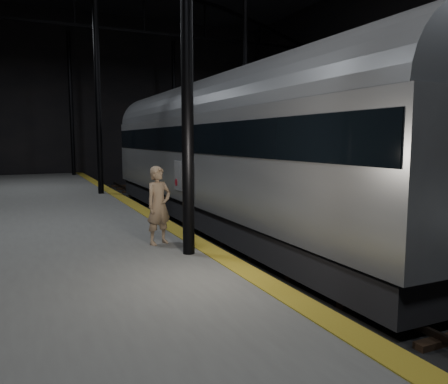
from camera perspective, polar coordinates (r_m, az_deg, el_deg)
ground at (r=15.16m, az=3.80°, el=-6.59°), size 44.00×44.00×0.00m
platform_left at (r=13.31m, az=-26.12°, el=-6.98°), size 9.00×43.80×1.00m
platform_right at (r=19.71m, az=23.38°, el=-2.53°), size 9.00×43.80×1.00m
tactile_strip at (r=13.73m, az=-8.20°, el=-3.78°), size 0.50×43.80×0.01m
track at (r=15.15m, az=3.80°, el=-6.34°), size 2.40×43.00×0.24m
train at (r=17.37m, az=-0.73°, el=5.97°), size 3.26×21.81×5.83m
woman at (r=10.63m, az=-8.51°, el=-1.75°), size 0.81×0.67×1.89m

